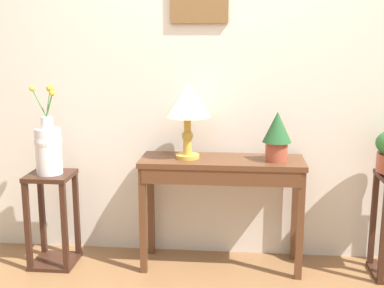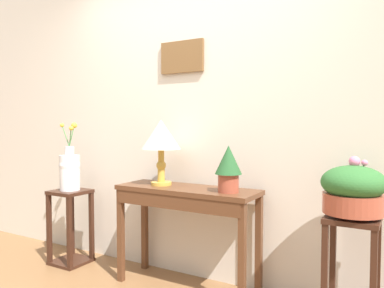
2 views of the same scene
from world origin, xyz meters
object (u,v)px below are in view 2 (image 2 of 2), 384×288
at_px(table_lamp, 161,138).
at_px(planter_bowl_wide_right, 353,190).
at_px(console_table, 185,204).
at_px(potted_plant_on_console, 228,166).
at_px(flower_vase_tall_left, 70,168).
at_px(pedestal_stand_right, 351,275).
at_px(pedestal_stand_left, 71,227).

relative_size(table_lamp, planter_bowl_wide_right, 1.39).
bearing_deg(console_table, potted_plant_on_console, -1.29).
relative_size(flower_vase_tall_left, pedestal_stand_right, 0.86).
height_order(table_lamp, pedestal_stand_left, table_lamp).
relative_size(pedestal_stand_left, flower_vase_tall_left, 1.10).
bearing_deg(potted_plant_on_console, console_table, 178.71).
height_order(console_table, table_lamp, table_lamp).
bearing_deg(console_table, pedestal_stand_right, -1.26).
bearing_deg(console_table, planter_bowl_wide_right, -1.25).
bearing_deg(pedestal_stand_right, potted_plant_on_console, 178.75).
bearing_deg(planter_bowl_wide_right, table_lamp, 178.06).
relative_size(pedestal_stand_right, planter_bowl_wide_right, 1.92).
bearing_deg(pedestal_stand_right, flower_vase_tall_left, -179.24).
distance_m(console_table, table_lamp, 0.55).
xyz_separation_m(console_table, flower_vase_tall_left, (-1.17, -0.06, 0.21)).
bearing_deg(table_lamp, flower_vase_tall_left, -175.18).
bearing_deg(flower_vase_tall_left, pedestal_stand_left, -121.11).
bearing_deg(pedestal_stand_left, pedestal_stand_right, 0.77).
bearing_deg(potted_plant_on_console, table_lamp, 177.09).
distance_m(console_table, pedestal_stand_right, 1.21).
distance_m(potted_plant_on_console, planter_bowl_wide_right, 0.82).
distance_m(table_lamp, potted_plant_on_console, 0.62).
distance_m(flower_vase_tall_left, pedestal_stand_right, 2.39).
distance_m(table_lamp, pedestal_stand_left, 1.24).
height_order(console_table, pedestal_stand_right, console_table).
relative_size(potted_plant_on_console, planter_bowl_wide_right, 0.89).
height_order(table_lamp, planter_bowl_wide_right, table_lamp).
bearing_deg(flower_vase_tall_left, potted_plant_on_console, 1.83).
bearing_deg(table_lamp, pedestal_stand_left, -175.17).
relative_size(table_lamp, pedestal_stand_left, 0.77).
relative_size(console_table, pedestal_stand_right, 1.56).
bearing_deg(pedestal_stand_left, planter_bowl_wide_right, 0.77).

